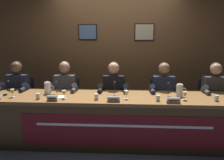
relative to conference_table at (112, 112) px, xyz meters
The scene contains 31 objects.
ground_plane 0.54m from the conference_table, 92.30° to the left, with size 12.00×12.00×0.00m, color #383D4C.
wall_back_panelled 1.67m from the conference_table, 90.19° to the left, with size 5.78×0.14×2.60m.
conference_table is the anchor object (origin of this frame).
chair_far_left 1.87m from the conference_table, 157.16° to the left, with size 0.44×0.44×0.89m.
panelist_far_left 1.81m from the conference_table, 163.01° to the left, with size 0.51×0.48×1.22m.
juice_glass_far_left 1.54m from the conference_table, behind, with size 0.06×0.06×0.12m.
microphone_far_left 1.70m from the conference_table, behind, with size 0.06×0.17×0.22m.
chair_left 1.13m from the conference_table, 139.97° to the left, with size 0.44×0.44×0.89m.
panelist_left 1.03m from the conference_table, 148.65° to the left, with size 0.51×0.48×1.22m.
nameplate_left 0.90m from the conference_table, 166.88° to the right, with size 0.16×0.06×0.08m.
juice_glass_left 0.77m from the conference_table, behind, with size 0.06×0.06×0.12m.
water_cup_left 1.11m from the conference_table, behind, with size 0.06×0.06×0.08m.
microphone_left 0.94m from the conference_table, behind, with size 0.06×0.17×0.22m.
chair_center 0.73m from the conference_table, 90.39° to the left, with size 0.44×0.44×0.89m.
panelist_center 0.56m from the conference_table, 90.54° to the left, with size 0.51×0.48×1.22m.
nameplate_center 0.32m from the conference_table, 79.31° to the right, with size 0.18×0.06×0.08m.
juice_glass_center 0.37m from the conference_table, ahead, with size 0.06×0.06×0.12m.
water_cup_center 0.35m from the conference_table, 156.73° to the right, with size 0.06×0.06×0.08m.
microphone_center 0.31m from the conference_table, 72.90° to the left, with size 0.06×0.17×0.22m.
chair_right 1.12m from the conference_table, 40.36° to the left, with size 0.44×0.44×0.89m.
panelist_right 1.02m from the conference_table, 31.65° to the left, with size 0.51×0.48×1.22m.
nameplate_right 0.92m from the conference_table, 13.09° to the right, with size 0.19×0.06×0.08m.
juice_glass_right 1.10m from the conference_table, ahead, with size 0.06×0.06×0.12m.
water_cup_right 0.72m from the conference_table, ahead, with size 0.06×0.06×0.08m.
microphone_right 0.91m from the conference_table, ahead, with size 0.06×0.17×0.22m.
chair_far_right 1.86m from the conference_table, 22.96° to the left, with size 0.44×0.44×0.89m.
panelist_far_right 1.80m from the conference_table, 17.08° to the left, with size 0.51×0.48×1.22m.
water_cup_far_right 1.52m from the conference_table, ahead, with size 0.06×0.06×0.08m.
water_pitcher_left_side 1.10m from the conference_table, 169.69° to the left, with size 0.15×0.10×0.21m.
water_pitcher_right_side 1.09m from the conference_table, ahead, with size 0.15×0.10×0.21m.
document_stack_left 0.85m from the conference_table, behind, with size 0.22×0.17×0.01m.
Camera 1 is at (0.20, -3.38, 1.67)m, focal length 36.39 mm.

